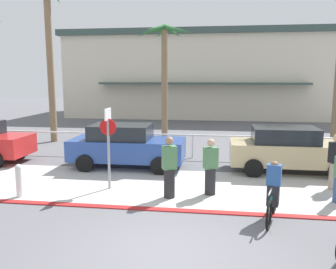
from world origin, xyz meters
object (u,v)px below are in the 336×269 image
object	(u,v)px
car_blue_1	(126,146)
pedestrian_3	(169,170)
bollard_0	(19,180)
pedestrian_2	(210,169)
car_tan_2	(289,149)
palm_tree_2	(48,27)
cyclist_teal_0	(273,192)
pedestrian_1	(335,164)
palm_tree_3	(165,55)
stop_sign_bike_lane	(108,137)

from	to	relation	value
car_blue_1	pedestrian_3	xyz separation A→B (m)	(2.15, -3.29, -0.02)
bollard_0	pedestrian_2	world-z (taller)	pedestrian_2
car_tan_2	palm_tree_2	bearing A→B (deg)	157.29
car_blue_1	pedestrian_2	distance (m)	4.38
cyclist_teal_0	pedestrian_1	bearing A→B (deg)	49.71
palm_tree_2	car_blue_1	size ratio (longest dim) A/B	1.87
car_tan_2	pedestrian_1	size ratio (longest dim) A/B	2.49
palm_tree_3	car_blue_1	size ratio (longest dim) A/B	1.47
stop_sign_bike_lane	palm_tree_2	world-z (taller)	palm_tree_2
palm_tree_3	pedestrian_1	world-z (taller)	palm_tree_3
car_blue_1	bollard_0	bearing A→B (deg)	-120.04
stop_sign_bike_lane	bollard_0	size ratio (longest dim) A/B	2.56
palm_tree_2	car_tan_2	xyz separation A→B (m)	(11.57, -4.84, -5.24)
palm_tree_3	cyclist_teal_0	distance (m)	13.28
car_blue_1	pedestrian_2	xyz separation A→B (m)	(3.33, -2.84, -0.08)
pedestrian_2	pedestrian_3	size ratio (longest dim) A/B	0.94
pedestrian_3	car_tan_2	bearing A→B (deg)	40.69
bollard_0	pedestrian_1	world-z (taller)	pedestrian_1
pedestrian_1	pedestrian_2	world-z (taller)	pedestrian_1
cyclist_teal_0	car_tan_2	bearing A→B (deg)	74.82
palm_tree_2	palm_tree_3	bearing A→B (deg)	22.13
car_blue_1	car_tan_2	size ratio (longest dim) A/B	1.00
palm_tree_2	cyclist_teal_0	distance (m)	15.00
bollard_0	pedestrian_3	size ratio (longest dim) A/B	0.55
palm_tree_2	palm_tree_3	xyz separation A→B (m)	(5.83, 2.37, -1.36)
pedestrian_2	bollard_0	bearing A→B (deg)	-169.83
car_tan_2	pedestrian_3	bearing A→B (deg)	-139.31
cyclist_teal_0	pedestrian_1	distance (m)	3.52
bollard_0	car_blue_1	xyz separation A→B (m)	(2.22, 3.84, 0.35)
stop_sign_bike_lane	pedestrian_3	distance (m)	2.23
cyclist_teal_0	pedestrian_1	size ratio (longest dim) A/B	1.00
car_tan_2	cyclist_teal_0	world-z (taller)	car_tan_2
stop_sign_bike_lane	bollard_0	bearing A→B (deg)	-154.64
pedestrian_1	cyclist_teal_0	bearing A→B (deg)	-130.29
palm_tree_2	car_blue_1	xyz separation A→B (m)	(5.42, -4.99, -5.24)
palm_tree_3	cyclist_teal_0	xyz separation A→B (m)	(4.48, -11.83, -4.06)
car_blue_1	stop_sign_bike_lane	bearing A→B (deg)	-86.62
palm_tree_3	car_tan_2	distance (m)	10.00
car_tan_2	pedestrian_2	bearing A→B (deg)	-133.39
car_blue_1	palm_tree_2	bearing A→B (deg)	137.36
stop_sign_bike_lane	palm_tree_2	bearing A→B (deg)	125.92
car_blue_1	pedestrian_3	bearing A→B (deg)	-56.82
bollard_0	cyclist_teal_0	world-z (taller)	cyclist_teal_0
car_blue_1	car_tan_2	xyz separation A→B (m)	(6.15, 0.15, 0.00)
pedestrian_3	stop_sign_bike_lane	bearing A→B (deg)	163.73
car_tan_2	bollard_0	bearing A→B (deg)	-154.55
car_blue_1	pedestrian_2	bearing A→B (deg)	-40.51
pedestrian_1	pedestrian_2	distance (m)	3.99
palm_tree_2	car_tan_2	distance (m)	13.59
stop_sign_bike_lane	pedestrian_1	distance (m)	7.12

